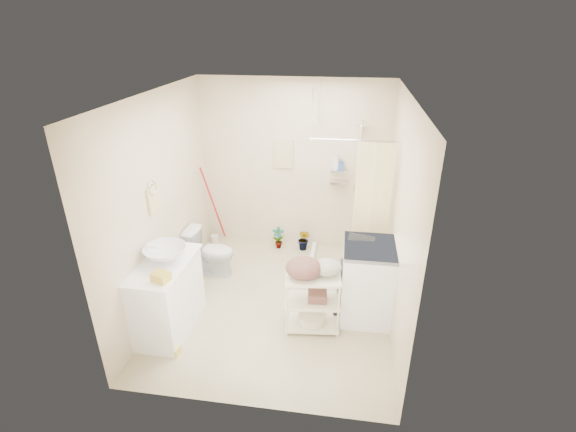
# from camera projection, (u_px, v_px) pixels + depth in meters

# --- Properties ---
(floor) EXTENTS (3.20, 3.20, 0.00)m
(floor) POSITION_uv_depth(u_px,v_px,m) (277.00, 303.00, 5.36)
(floor) COLOR #C2B892
(floor) RESTS_ON ground
(ceiling) EXTENTS (2.80, 3.20, 0.04)m
(ceiling) POSITION_uv_depth(u_px,v_px,m) (274.00, 95.00, 4.25)
(ceiling) COLOR silver
(ceiling) RESTS_ON ground
(wall_back) EXTENTS (2.80, 0.04, 2.60)m
(wall_back) POSITION_uv_depth(u_px,v_px,m) (294.00, 167.00, 6.24)
(wall_back) COLOR beige
(wall_back) RESTS_ON ground
(wall_front) EXTENTS (2.80, 0.04, 2.60)m
(wall_front) POSITION_uv_depth(u_px,v_px,m) (241.00, 292.00, 3.37)
(wall_front) COLOR beige
(wall_front) RESTS_ON ground
(wall_left) EXTENTS (0.04, 3.20, 2.60)m
(wall_left) POSITION_uv_depth(u_px,v_px,m) (160.00, 204.00, 4.99)
(wall_left) COLOR beige
(wall_left) RESTS_ON ground
(wall_right) EXTENTS (0.04, 3.20, 2.60)m
(wall_right) POSITION_uv_depth(u_px,v_px,m) (400.00, 219.00, 4.62)
(wall_right) COLOR beige
(wall_right) RESTS_ON ground
(vanity) EXTENTS (0.59, 1.01, 0.88)m
(vanity) POSITION_uv_depth(u_px,v_px,m) (167.00, 296.00, 4.76)
(vanity) COLOR white
(vanity) RESTS_ON ground
(sink) EXTENTS (0.59, 0.59, 0.16)m
(sink) POSITION_uv_depth(u_px,v_px,m) (165.00, 254.00, 4.59)
(sink) COLOR silver
(sink) RESTS_ON vanity
(counter_basket) EXTENTS (0.21, 0.18, 0.10)m
(counter_basket) POSITION_uv_depth(u_px,v_px,m) (161.00, 277.00, 4.24)
(counter_basket) COLOR gold
(counter_basket) RESTS_ON vanity
(floor_basket) EXTENTS (0.25, 0.20, 0.13)m
(floor_basket) POSITION_uv_depth(u_px,v_px,m) (172.00, 348.00, 4.53)
(floor_basket) COLOR #F4CC51
(floor_basket) RESTS_ON ground
(toilet) EXTENTS (0.70, 0.43, 0.68)m
(toilet) POSITION_uv_depth(u_px,v_px,m) (211.00, 252.00, 5.87)
(toilet) COLOR silver
(toilet) RESTS_ON ground
(mop) EXTENTS (0.15, 0.15, 1.31)m
(mop) POSITION_uv_depth(u_px,v_px,m) (212.00, 206.00, 6.54)
(mop) COLOR #AC1416
(mop) RESTS_ON ground
(potted_plant_a) EXTENTS (0.20, 0.15, 0.35)m
(potted_plant_a) POSITION_uv_depth(u_px,v_px,m) (278.00, 238.00, 6.58)
(potted_plant_a) COLOR maroon
(potted_plant_a) RESTS_ON ground
(potted_plant_b) EXTENTS (0.26, 0.25, 0.36)m
(potted_plant_b) POSITION_uv_depth(u_px,v_px,m) (304.00, 240.00, 6.52)
(potted_plant_b) COLOR brown
(potted_plant_b) RESTS_ON ground
(hanging_towel) EXTENTS (0.28, 0.03, 0.42)m
(hanging_towel) POSITION_uv_depth(u_px,v_px,m) (284.00, 154.00, 6.15)
(hanging_towel) COLOR beige
(hanging_towel) RESTS_ON wall_back
(towel_ring) EXTENTS (0.04, 0.22, 0.34)m
(towel_ring) POSITION_uv_depth(u_px,v_px,m) (153.00, 197.00, 4.74)
(towel_ring) COLOR #DFCD85
(towel_ring) RESTS_ON wall_left
(tp_holder) EXTENTS (0.08, 0.12, 0.14)m
(tp_holder) POSITION_uv_depth(u_px,v_px,m) (171.00, 244.00, 5.28)
(tp_holder) COLOR white
(tp_holder) RESTS_ON wall_left
(shower) EXTENTS (1.10, 1.10, 2.10)m
(shower) POSITION_uv_depth(u_px,v_px,m) (350.00, 200.00, 5.74)
(shower) COLOR silver
(shower) RESTS_ON ground
(shampoo_bottle_a) EXTENTS (0.12, 0.12, 0.25)m
(shampoo_bottle_a) POSITION_uv_depth(u_px,v_px,m) (336.00, 162.00, 6.02)
(shampoo_bottle_a) COLOR silver
(shampoo_bottle_a) RESTS_ON shower
(shampoo_bottle_b) EXTENTS (0.08, 0.08, 0.16)m
(shampoo_bottle_b) POSITION_uv_depth(u_px,v_px,m) (341.00, 165.00, 6.03)
(shampoo_bottle_b) COLOR #2F5094
(shampoo_bottle_b) RESTS_ON shower
(washing_machine) EXTENTS (0.66, 0.68, 0.96)m
(washing_machine) POSITION_uv_depth(u_px,v_px,m) (370.00, 281.00, 4.96)
(washing_machine) COLOR white
(washing_machine) RESTS_ON ground
(laundry_rack) EXTENTS (0.65, 0.42, 0.85)m
(laundry_rack) POSITION_uv_depth(u_px,v_px,m) (313.00, 297.00, 4.77)
(laundry_rack) COLOR #F3EDCC
(laundry_rack) RESTS_ON ground
(ironing_board) EXTENTS (0.30, 0.09, 1.07)m
(ironing_board) POSITION_uv_depth(u_px,v_px,m) (354.00, 277.00, 4.95)
(ironing_board) COLOR black
(ironing_board) RESTS_ON ground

